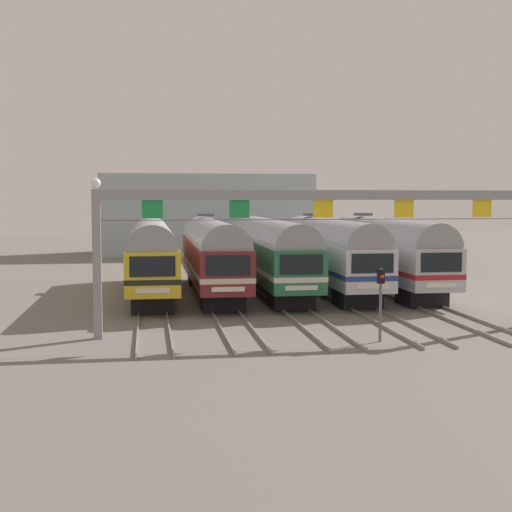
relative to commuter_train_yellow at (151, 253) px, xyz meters
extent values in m
plane|color=slate|center=(7.62, 0.00, -2.69)|extent=(160.00, 160.00, 0.00)
cube|color=gray|center=(-0.72, 17.00, -2.61)|extent=(0.07, 70.00, 0.15)
cube|color=gray|center=(0.72, 17.00, -2.61)|extent=(0.07, 70.00, 0.15)
cube|color=gray|center=(3.09, 17.00, -2.61)|extent=(0.07, 70.00, 0.15)
cube|color=gray|center=(4.53, 17.00, -2.61)|extent=(0.07, 70.00, 0.15)
cube|color=gray|center=(6.91, 17.00, -2.61)|extent=(0.07, 70.00, 0.15)
cube|color=gray|center=(8.34, 17.00, -2.61)|extent=(0.07, 70.00, 0.15)
cube|color=gray|center=(10.72, 17.00, -2.61)|extent=(0.07, 70.00, 0.15)
cube|color=gray|center=(12.15, 17.00, -2.61)|extent=(0.07, 70.00, 0.15)
cube|color=gray|center=(14.53, 17.00, -2.61)|extent=(0.07, 70.00, 0.15)
cube|color=gray|center=(15.96, 17.00, -2.61)|extent=(0.07, 70.00, 0.15)
cube|color=gold|center=(0.00, 0.00, -0.46)|extent=(2.85, 18.00, 2.35)
cube|color=black|center=(0.00, 0.00, -0.82)|extent=(2.88, 18.02, 0.28)
cylinder|color=gray|center=(0.00, 0.00, 0.71)|extent=(2.74, 17.64, 2.74)
cube|color=black|center=(0.00, -9.02, 0.01)|extent=(2.28, 0.06, 1.03)
cube|color=silver|center=(0.00, -9.02, -1.21)|extent=(1.71, 0.05, 0.24)
cube|color=black|center=(0.00, -6.30, -2.16)|extent=(2.28, 2.60, 1.05)
cube|color=black|center=(0.00, 6.30, -2.16)|extent=(2.28, 2.60, 1.05)
cube|color=#4C4C51|center=(0.00, 5.04, 2.26)|extent=(1.10, 1.10, 0.20)
cube|color=maroon|center=(3.81, 0.00, -0.46)|extent=(2.85, 18.00, 2.35)
cube|color=beige|center=(3.81, 0.00, -0.82)|extent=(2.88, 18.02, 0.28)
cylinder|color=gray|center=(3.81, 0.00, 0.71)|extent=(2.74, 17.64, 2.74)
cube|color=black|center=(3.81, -9.02, 0.01)|extent=(2.28, 0.06, 1.03)
cube|color=silver|center=(3.81, -9.02, -1.21)|extent=(1.71, 0.05, 0.24)
cube|color=black|center=(3.81, -6.30, -2.16)|extent=(2.28, 2.60, 1.05)
cube|color=black|center=(3.81, 6.30, -2.16)|extent=(2.28, 2.60, 1.05)
cube|color=#4C4C51|center=(3.81, 5.04, 2.26)|extent=(1.10, 1.10, 0.20)
cube|color=#236B42|center=(7.62, 0.00, -0.46)|extent=(2.85, 18.00, 2.35)
cube|color=silver|center=(7.62, 0.00, -0.82)|extent=(2.88, 18.02, 0.28)
cylinder|color=gray|center=(7.62, 0.00, 0.71)|extent=(2.74, 17.64, 2.74)
cube|color=black|center=(7.62, -9.02, 0.01)|extent=(2.28, 0.06, 1.03)
cube|color=silver|center=(7.62, -9.02, -1.21)|extent=(1.71, 0.05, 0.24)
cube|color=black|center=(7.62, -6.30, -2.16)|extent=(2.28, 2.60, 1.05)
cube|color=black|center=(7.62, 6.30, -2.16)|extent=(2.28, 2.60, 1.05)
cube|color=silver|center=(11.43, 0.00, -0.46)|extent=(2.85, 18.00, 2.35)
cube|color=navy|center=(11.43, 0.00, -0.82)|extent=(2.88, 18.02, 0.28)
cylinder|color=gray|center=(11.43, 0.00, 0.71)|extent=(2.74, 17.64, 2.74)
cube|color=black|center=(11.43, -9.02, 0.01)|extent=(2.28, 0.06, 1.03)
cube|color=silver|center=(11.43, -9.02, -1.21)|extent=(1.71, 0.05, 0.24)
cube|color=black|center=(11.43, -6.30, -2.16)|extent=(2.28, 2.60, 1.05)
cube|color=black|center=(11.43, 6.30, -2.16)|extent=(2.28, 2.60, 1.05)
cube|color=#4C4C51|center=(11.43, 5.04, 2.26)|extent=(1.10, 1.10, 0.20)
cube|color=#B2B5BA|center=(15.25, 0.00, -0.46)|extent=(2.85, 18.00, 2.35)
cube|color=#B21E1E|center=(15.25, 0.00, -0.82)|extent=(2.88, 18.02, 0.28)
cylinder|color=gray|center=(15.25, 0.00, 0.71)|extent=(2.74, 17.64, 2.74)
cube|color=black|center=(15.25, -9.02, 0.01)|extent=(2.28, 0.06, 1.03)
cube|color=silver|center=(15.25, -9.02, -1.21)|extent=(1.71, 0.05, 0.24)
cube|color=black|center=(15.25, -6.30, -2.16)|extent=(2.28, 2.60, 1.05)
cube|color=black|center=(15.25, 6.30, -2.16)|extent=(2.28, 2.60, 1.05)
cube|color=#4C4C51|center=(15.25, 5.04, 2.26)|extent=(1.10, 1.10, 0.20)
cube|color=gray|center=(-2.40, -13.50, 0.56)|extent=(0.36, 0.36, 6.50)
cube|color=gray|center=(7.62, -13.50, 3.56)|extent=(20.05, 0.32, 0.44)
cube|color=#198C3F|center=(0.00, -13.50, 2.94)|extent=(0.90, 0.08, 0.80)
cube|color=#198C3F|center=(3.81, -13.50, 2.94)|extent=(0.90, 0.08, 0.80)
cube|color=yellow|center=(7.62, -13.50, 2.94)|extent=(0.90, 0.08, 0.80)
cube|color=yellow|center=(11.43, -13.50, 2.94)|extent=(0.90, 0.08, 0.80)
cube|color=yellow|center=(15.25, -13.50, 2.94)|extent=(0.90, 0.08, 0.80)
sphere|color=white|center=(-2.40, -13.50, 4.06)|extent=(0.44, 0.44, 0.44)
cylinder|color=#3F382D|center=(7.62, -13.50, 2.46)|extent=(20.05, 0.03, 0.03)
cylinder|color=#59595E|center=(9.53, -16.00, -1.11)|extent=(0.12, 0.12, 3.15)
cube|color=black|center=(9.53, -16.00, 0.12)|extent=(0.28, 0.24, 0.60)
sphere|color=red|center=(9.53, -16.14, 0.12)|extent=(0.18, 0.18, 0.18)
cube|color=#9EB2B7|center=(6.16, 34.10, 1.64)|extent=(22.71, 10.00, 8.66)
camera|label=1|loc=(-0.21, -44.78, 3.42)|focal=49.91mm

